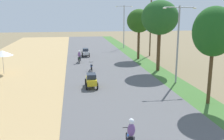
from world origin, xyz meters
TOP-DOWN VIEW (x-y plane):
  - vendor_umbrella at (-11.07, 27.51)m, footprint 2.20×2.20m
  - median_tree_nearest at (5.91, 15.57)m, footprint 2.90×2.90m
  - median_tree_second at (5.84, 26.57)m, footprint 4.02×4.02m
  - median_tree_third at (5.52, 34.20)m, footprint 3.37×3.37m
  - streetlamp_mid at (5.80, 21.28)m, footprint 3.16×0.20m
  - streetlamp_far at (5.80, 46.10)m, footprint 3.16×0.20m
  - utility_pole_near at (7.99, 36.81)m, footprint 1.80×0.20m
  - car_hatchback_yellow at (-2.15, 20.84)m, footprint 1.04×2.00m
  - car_sedan_silver at (-1.79, 37.39)m, footprint 1.10×2.26m
  - motorbike_ahead_second at (-1.12, 9.97)m, footprint 0.54×1.80m
  - motorbike_ahead_third at (-1.66, 27.35)m, footprint 0.54×1.80m
  - motorbike_ahead_fourth at (-2.86, 32.46)m, footprint 0.54×1.80m

SIDE VIEW (x-z plane):
  - motorbike_ahead_third at x=-1.66m, z-range 0.10..1.04m
  - car_sedan_silver at x=-1.79m, z-range 0.15..1.34m
  - car_hatchback_yellow at x=-2.15m, z-range 0.13..1.36m
  - motorbike_ahead_second at x=-1.12m, z-range 0.03..1.69m
  - motorbike_ahead_fourth at x=-2.86m, z-range 0.03..1.69m
  - vendor_umbrella at x=-11.07m, z-range 1.05..3.57m
  - streetlamp_mid at x=5.80m, z-range 0.64..7.67m
  - streetlamp_far at x=5.80m, z-range 0.65..8.36m
  - utility_pole_near at x=7.99m, z-range 0.19..9.52m
  - median_tree_nearest at x=5.91m, z-range 1.75..8.63m
  - median_tree_third at x=5.52m, z-range 1.87..8.79m
  - median_tree_second at x=5.84m, z-range 2.03..9.80m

